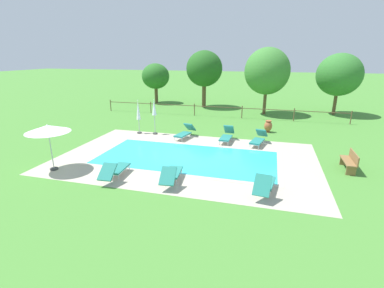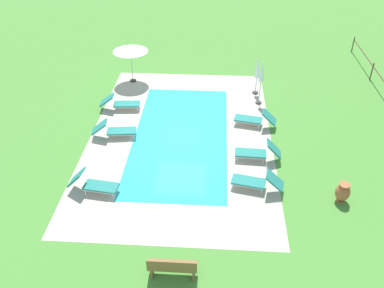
% 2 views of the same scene
% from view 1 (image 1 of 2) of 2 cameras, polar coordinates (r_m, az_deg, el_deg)
% --- Properties ---
extents(ground_plane, '(160.00, 160.00, 0.00)m').
position_cam_1_polar(ground_plane, '(14.71, -1.10, -2.75)').
color(ground_plane, '#478433').
extents(pool_deck_paving, '(13.13, 8.29, 0.01)m').
position_cam_1_polar(pool_deck_paving, '(14.71, -1.10, -2.73)').
color(pool_deck_paving, '#B2A893').
rests_on(pool_deck_paving, ground).
extents(swimming_pool_water, '(9.09, 4.25, 0.01)m').
position_cam_1_polar(swimming_pool_water, '(14.71, -1.10, -2.73)').
color(swimming_pool_water, '#2DB7C6').
rests_on(swimming_pool_water, ground).
extents(pool_coping_rim, '(9.57, 4.73, 0.01)m').
position_cam_1_polar(pool_coping_rim, '(14.71, -1.10, -2.72)').
color(pool_coping_rim, '#C0B59F').
rests_on(pool_coping_rim, ground).
extents(sun_lounger_north_near_steps, '(0.69, 1.94, 0.94)m').
position_cam_1_polar(sun_lounger_north_near_steps, '(17.41, 7.04, 1.72)').
color(sun_lounger_north_near_steps, '#237A70').
rests_on(sun_lounger_north_near_steps, ground).
extents(sun_lounger_north_mid, '(0.85, 1.97, 0.94)m').
position_cam_1_polar(sun_lounger_north_mid, '(11.29, 14.50, -7.77)').
color(sun_lounger_north_mid, '#237A70').
rests_on(sun_lounger_north_mid, ground).
extents(sun_lounger_north_far, '(0.99, 2.05, 0.88)m').
position_cam_1_polar(sun_lounger_north_far, '(18.02, -1.46, 2.36)').
color(sun_lounger_north_far, '#237A70').
rests_on(sun_lounger_north_far, ground).
extents(sun_lounger_north_end, '(0.83, 2.05, 0.85)m').
position_cam_1_polar(sun_lounger_north_end, '(11.89, -4.10, -5.96)').
color(sun_lounger_north_end, '#237A70').
rests_on(sun_lounger_north_end, ground).
extents(sun_lounger_south_near_corner, '(1.00, 2.06, 0.87)m').
position_cam_1_polar(sun_lounger_south_near_corner, '(17.09, 13.29, 1.02)').
color(sun_lounger_south_near_corner, '#237A70').
rests_on(sun_lounger_south_near_corner, ground).
extents(sun_lounger_south_mid, '(0.74, 2.04, 0.83)m').
position_cam_1_polar(sun_lounger_south_mid, '(12.70, -15.22, -4.99)').
color(sun_lounger_south_mid, '#237A70').
rests_on(sun_lounger_south_mid, ground).
extents(patio_umbrella_open_foreground, '(1.93, 1.93, 2.17)m').
position_cam_1_polar(patio_umbrella_open_foreground, '(14.12, -27.14, 2.70)').
color(patio_umbrella_open_foreground, '#383838').
rests_on(patio_umbrella_open_foreground, ground).
extents(patio_umbrella_closed_row_west, '(0.32, 0.32, 2.36)m').
position_cam_1_polar(patio_umbrella_closed_row_west, '(18.84, -7.64, 6.79)').
color(patio_umbrella_closed_row_west, '#383838').
rests_on(patio_umbrella_closed_row_west, ground).
extents(patio_umbrella_closed_row_centre, '(0.32, 0.32, 2.27)m').
position_cam_1_polar(patio_umbrella_closed_row_centre, '(19.24, -10.80, 6.35)').
color(patio_umbrella_closed_row_centre, '#383838').
rests_on(patio_umbrella_closed_row_centre, ground).
extents(wooden_bench_lawn_side, '(0.45, 1.50, 0.87)m').
position_cam_1_polar(wooden_bench_lawn_side, '(14.88, 29.33, -2.96)').
color(wooden_bench_lawn_side, olive).
rests_on(wooden_bench_lawn_side, ground).
extents(terracotta_urn_near_fence, '(0.54, 0.54, 0.82)m').
position_cam_1_polar(terracotta_urn_near_fence, '(20.09, 15.14, 3.54)').
color(terracotta_urn_near_fence, '#A85B38').
rests_on(terracotta_urn_near_fence, ground).
extents(perimeter_fence, '(20.76, 0.08, 1.05)m').
position_cam_1_polar(perimeter_fence, '(24.40, 5.22, 7.14)').
color(perimeter_fence, brown).
rests_on(perimeter_fence, ground).
extents(tree_far_west, '(3.76, 3.76, 5.27)m').
position_cam_1_polar(tree_far_west, '(27.98, 27.61, 12.29)').
color(tree_far_west, brown).
rests_on(tree_far_west, ground).
extents(tree_west_mid, '(2.96, 2.96, 4.24)m').
position_cam_1_polar(tree_west_mid, '(31.61, -7.37, 13.40)').
color(tree_west_mid, brown).
rests_on(tree_west_mid, ground).
extents(tree_centre, '(3.86, 3.86, 5.75)m').
position_cam_1_polar(tree_centre, '(25.92, 14.94, 14.02)').
color(tree_centre, brown).
rests_on(tree_centre, ground).
extents(tree_east_mid, '(3.54, 3.54, 5.54)m').
position_cam_1_polar(tree_east_mid, '(28.73, 2.51, 14.94)').
color(tree_east_mid, brown).
rests_on(tree_east_mid, ground).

